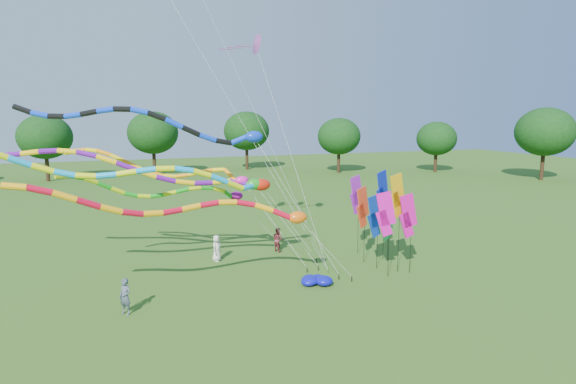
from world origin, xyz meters
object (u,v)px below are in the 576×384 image
object	(u,v)px
tube_kite_red	(202,209)
blue_nylon_heap	(308,279)
tube_kite_orange	(177,170)
person_b	(125,297)
person_a	(217,248)
person_c	(278,239)

from	to	relation	value
tube_kite_red	blue_nylon_heap	bearing A→B (deg)	5.38
tube_kite_orange	person_b	size ratio (longest dim) A/B	7.44
tube_kite_red	person_a	bearing A→B (deg)	72.50
blue_nylon_heap	person_c	size ratio (longest dim) A/B	0.99
person_c	blue_nylon_heap	bearing A→B (deg)	155.87
tube_kite_red	person_b	distance (m)	5.12
tube_kite_orange	blue_nylon_heap	bearing A→B (deg)	-13.19
tube_kite_orange	blue_nylon_heap	distance (m)	9.34
person_c	person_a	bearing A→B (deg)	79.87
person_a	person_c	xyz separation A→B (m)	(4.15, 0.72, -0.01)
blue_nylon_heap	person_b	bearing A→B (deg)	-174.50
blue_nylon_heap	person_a	bearing A→B (deg)	123.75
tube_kite_orange	person_b	bearing A→B (deg)	-95.95
tube_kite_orange	person_c	distance (m)	8.34
blue_nylon_heap	person_c	world-z (taller)	person_c
person_b	person_a	bearing A→B (deg)	95.77
tube_kite_red	person_b	bearing A→B (deg)	-176.46
tube_kite_red	tube_kite_orange	world-z (taller)	tube_kite_orange
tube_kite_red	person_c	world-z (taller)	tube_kite_red
person_a	person_b	xyz separation A→B (m)	(-5.40, -6.41, 0.02)
tube_kite_orange	blue_nylon_heap	world-z (taller)	tube_kite_orange
tube_kite_red	person_b	size ratio (longest dim) A/B	9.36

